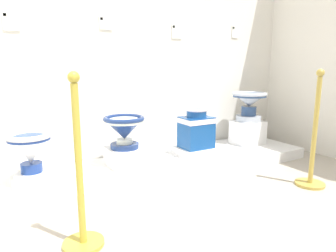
% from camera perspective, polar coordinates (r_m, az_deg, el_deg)
% --- Properties ---
extents(ground_plane, '(5.73, 5.33, 0.02)m').
position_cam_1_polar(ground_plane, '(2.01, 21.82, -20.39)').
color(ground_plane, '#B2A899').
extents(wall_back, '(3.93, 0.06, 3.17)m').
position_cam_1_polar(wall_back, '(3.27, -4.82, 21.16)').
color(wall_back, white).
rests_on(wall_back, ground_plane).
extents(display_platform, '(3.17, 0.80, 0.11)m').
position_cam_1_polar(display_platform, '(2.99, -0.59, -7.56)').
color(display_platform, white).
rests_on(display_platform, ground_plane).
extents(plinth_block_squat_floral, '(0.30, 0.31, 0.06)m').
position_cam_1_polar(plinth_block_squat_floral, '(2.60, -24.17, -9.41)').
color(plinth_block_squat_floral, white).
rests_on(plinth_block_squat_floral, display_platform).
extents(antique_toilet_squat_floral, '(0.33, 0.33, 0.35)m').
position_cam_1_polar(antique_toilet_squat_floral, '(2.53, -24.62, -4.09)').
color(antique_toilet_squat_floral, white).
rests_on(antique_toilet_squat_floral, plinth_block_squat_floral).
extents(plinth_block_leftmost, '(0.30, 0.34, 0.16)m').
position_cam_1_polar(plinth_block_leftmost, '(2.83, -8.13, -5.76)').
color(plinth_block_leftmost, white).
rests_on(plinth_block_leftmost, display_platform).
extents(antique_toilet_leftmost, '(0.37, 0.37, 0.30)m').
position_cam_1_polar(antique_toilet_leftmost, '(2.77, -8.28, -0.38)').
color(antique_toilet_leftmost, navy).
rests_on(antique_toilet_leftmost, plinth_block_leftmost).
extents(plinth_block_rightmost, '(0.37, 0.34, 0.08)m').
position_cam_1_polar(plinth_block_rightmost, '(3.16, 5.27, -4.74)').
color(plinth_block_rightmost, white).
rests_on(plinth_block_rightmost, display_platform).
extents(antique_toilet_rightmost, '(0.32, 0.26, 0.42)m').
position_cam_1_polar(antique_toilet_rightmost, '(3.10, 5.36, -0.33)').
color(antique_toilet_rightmost, '#15478F').
rests_on(antique_toilet_rightmost, plinth_block_rightmost).
extents(plinth_block_tall_cobalt, '(0.34, 0.29, 0.27)m').
position_cam_1_polar(plinth_block_tall_cobalt, '(3.70, 14.80, -1.15)').
color(plinth_block_tall_cobalt, white).
rests_on(plinth_block_tall_cobalt, display_platform).
extents(antique_toilet_tall_cobalt, '(0.40, 0.40, 0.34)m').
position_cam_1_polar(antique_toilet_tall_cobalt, '(3.64, 15.09, 4.42)').
color(antique_toilet_tall_cobalt, silver).
rests_on(antique_toilet_tall_cobalt, plinth_block_tall_cobalt).
extents(info_placard_first, '(0.13, 0.01, 0.15)m').
position_cam_1_polar(info_placard_first, '(2.90, -27.57, 17.20)').
color(info_placard_first, white).
extents(info_placard_second, '(0.13, 0.01, 0.12)m').
position_cam_1_polar(info_placard_second, '(3.06, -11.69, 18.53)').
color(info_placard_second, white).
extents(info_placard_third, '(0.12, 0.01, 0.15)m').
position_cam_1_polar(info_placard_third, '(3.40, 1.64, 17.47)').
color(info_placard_third, white).
extents(info_placard_fourth, '(0.10, 0.01, 0.14)m').
position_cam_1_polar(info_placard_fourth, '(3.91, 12.58, 17.01)').
color(info_placard_fourth, white).
extents(stanchion_post_near_left, '(0.24, 0.24, 0.99)m').
position_cam_1_polar(stanchion_post_near_left, '(1.79, -16.18, -12.30)').
color(stanchion_post_near_left, gold).
rests_on(stanchion_post_near_left, ground_plane).
extents(stanchion_post_near_right, '(0.25, 0.25, 1.00)m').
position_cam_1_polar(stanchion_post_near_right, '(2.86, 25.68, -4.33)').
color(stanchion_post_near_right, '#B4983F').
rests_on(stanchion_post_near_right, ground_plane).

